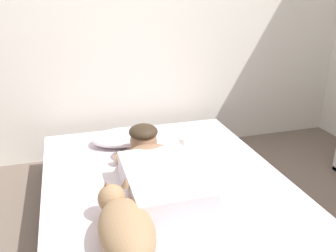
{
  "coord_description": "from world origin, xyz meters",
  "views": [
    {
      "loc": [
        -0.53,
        -1.75,
        1.46
      ],
      "look_at": [
        0.12,
        0.45,
        0.56
      ],
      "focal_mm": 38.34,
      "sensor_mm": 36.0,
      "label": 1
    }
  ],
  "objects": [
    {
      "name": "back_wall",
      "position": [
        0.0,
        1.35,
        1.25
      ],
      "size": [
        4.21,
        0.12,
        2.5
      ],
      "color": "silver",
      "rests_on": "ground"
    },
    {
      "name": "dog",
      "position": [
        -0.33,
        -0.36,
        0.41
      ],
      "size": [
        0.26,
        0.57,
        0.21
      ],
      "color": "#9E7A56",
      "rests_on": "bed"
    },
    {
      "name": "pillow",
      "position": [
        -0.13,
        0.8,
        0.36
      ],
      "size": [
        0.52,
        0.32,
        0.11
      ],
      "primitive_type": "ellipsoid",
      "color": "silver",
      "rests_on": "bed"
    },
    {
      "name": "person_lying",
      "position": [
        -0.05,
        0.11,
        0.41
      ],
      "size": [
        0.43,
        0.92,
        0.27
      ],
      "color": "silver",
      "rests_on": "bed"
    },
    {
      "name": "ground_plane",
      "position": [
        0.0,
        0.0,
        0.0
      ],
      "size": [
        12.42,
        12.42,
        0.0
      ],
      "primitive_type": "plane",
      "color": "#66564C"
    },
    {
      "name": "coffee_cup",
      "position": [
        0.3,
        0.61,
        0.34
      ],
      "size": [
        0.12,
        0.09,
        0.07
      ],
      "color": "white",
      "rests_on": "bed"
    },
    {
      "name": "bed",
      "position": [
        0.02,
        0.16,
        0.15
      ],
      "size": [
        1.56,
        1.96,
        0.31
      ],
      "color": "#726051",
      "rests_on": "ground"
    },
    {
      "name": "cell_phone",
      "position": [
        -0.07,
        -0.16,
        0.31
      ],
      "size": [
        0.07,
        0.14,
        0.01
      ],
      "primitive_type": "cube",
      "color": "black",
      "rests_on": "bed"
    }
  ]
}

